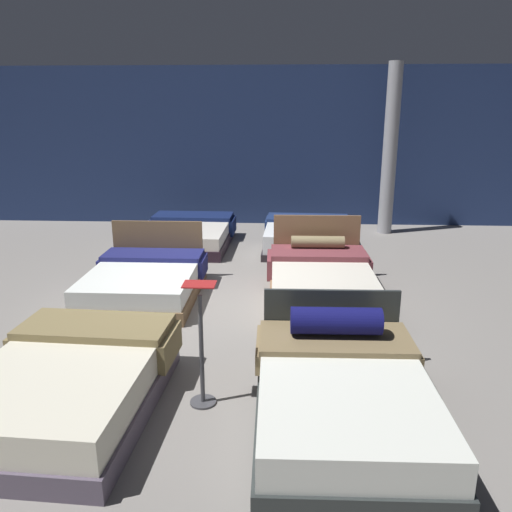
{
  "coord_description": "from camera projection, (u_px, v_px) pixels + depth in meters",
  "views": [
    {
      "loc": [
        0.69,
        -6.41,
        2.58
      ],
      "look_at": [
        0.33,
        0.73,
        0.5
      ],
      "focal_mm": 35.5,
      "sensor_mm": 36.0,
      "label": 1
    }
  ],
  "objects": [
    {
      "name": "ground_plane",
      "position": [
        229.0,
        306.0,
        6.9
      ],
      "size": [
        18.0,
        18.0,
        0.02
      ],
      "primitive_type": "cube",
      "color": "gray"
    },
    {
      "name": "showroom_back_wall",
      "position": [
        252.0,
        147.0,
        11.43
      ],
      "size": [
        18.0,
        0.06,
        3.5
      ],
      "primitive_type": "cube",
      "color": "navy",
      "rests_on": "ground_plane"
    },
    {
      "name": "bed_0",
      "position": [
        69.0,
        384.0,
        4.45
      ],
      "size": [
        1.62,
        2.16,
        0.56
      ],
      "rotation": [
        0.0,
        0.0,
        -0.05
      ],
      "color": "#574D5E",
      "rests_on": "ground_plane"
    },
    {
      "name": "bed_1",
      "position": [
        342.0,
        393.0,
        4.32
      ],
      "size": [
        1.52,
        2.17,
        0.83
      ],
      "rotation": [
        0.0,
        0.0,
        0.02
      ],
      "color": "#2B3030",
      "rests_on": "ground_plane"
    },
    {
      "name": "bed_2",
      "position": [
        144.0,
        281.0,
        7.18
      ],
      "size": [
        1.58,
        1.95,
        0.91
      ],
      "rotation": [
        0.0,
        0.0,
        0.0
      ],
      "color": "brown",
      "rests_on": "ground_plane"
    },
    {
      "name": "bed_3",
      "position": [
        321.0,
        281.0,
        7.07
      ],
      "size": [
        1.53,
        2.16,
        1.01
      ],
      "rotation": [
        0.0,
        0.0,
        0.01
      ],
      "color": "brown",
      "rests_on": "ground_plane"
    },
    {
      "name": "bed_4",
      "position": [
        187.0,
        235.0,
        9.89
      ],
      "size": [
        1.73,
        2.19,
        0.49
      ],
      "rotation": [
        0.0,
        0.0,
        -0.02
      ],
      "color": "black",
      "rests_on": "ground_plane"
    },
    {
      "name": "bed_5",
      "position": [
        308.0,
        236.0,
        9.68
      ],
      "size": [
        1.74,
        2.02,
        0.51
      ],
      "rotation": [
        0.0,
        0.0,
        -0.04
      ],
      "color": "black",
      "rests_on": "ground_plane"
    },
    {
      "name": "price_sign",
      "position": [
        202.0,
        358.0,
        4.5
      ],
      "size": [
        0.28,
        0.24,
        1.15
      ],
      "color": "#3F3F44",
      "rests_on": "ground_plane"
    },
    {
      "name": "support_pillar",
      "position": [
        390.0,
        151.0,
        10.51
      ],
      "size": [
        0.3,
        0.3,
        3.5
      ],
      "primitive_type": "cylinder",
      "color": "#99999E",
      "rests_on": "ground_plane"
    }
  ]
}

